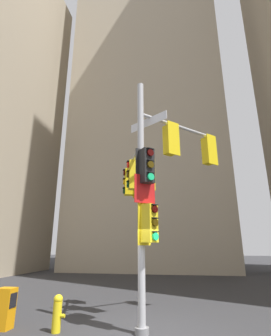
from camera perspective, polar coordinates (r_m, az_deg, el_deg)
ground at (r=7.49m, az=1.44°, el=-33.02°), size 120.00×120.00×0.00m
building_mid_block at (r=36.03m, az=3.29°, el=19.88°), size 14.96×14.96×47.36m
signal_pole_assembly at (r=8.14m, az=3.89°, el=-1.58°), size 3.56×2.95×7.10m
fire_hydrant at (r=7.77m, az=-16.96°, el=-28.29°), size 0.33×0.23×0.88m
newspaper_box at (r=8.48m, az=-27.03°, el=-25.97°), size 0.45×0.36×1.00m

